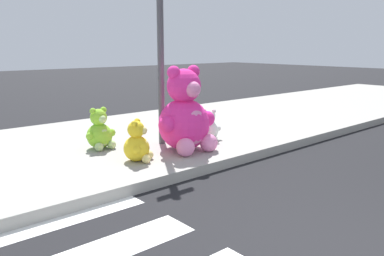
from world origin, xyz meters
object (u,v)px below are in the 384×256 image
sign_pole (161,43)px  plush_pink_large (185,117)px  plush_yellow (138,145)px  plush_lime (100,132)px  plush_white (209,127)px  plush_brown (176,121)px

sign_pole → plush_pink_large: (0.04, -0.59, -1.16)m
plush_yellow → plush_lime: size_ratio=0.91×
plush_yellow → plush_lime: (-0.08, 1.01, 0.02)m
sign_pole → plush_white: bearing=-20.5°
plush_lime → plush_yellow: bearing=-85.5°
sign_pole → plush_white: 1.71m
plush_pink_large → plush_white: plush_pink_large is taller
plush_white → plush_yellow: bearing=-169.7°
plush_pink_large → plush_yellow: plush_pink_large is taller
sign_pole → plush_white: sign_pole is taller
plush_pink_large → plush_white: bearing=19.8°
sign_pole → plush_lime: size_ratio=4.72×
plush_white → plush_pink_large: bearing=-160.2°
plush_pink_large → plush_lime: (-1.00, 0.98, -0.27)m
sign_pole → plush_lime: bearing=158.0°
sign_pole → plush_lime: (-0.97, 0.39, -1.43)m
plush_brown → plush_pink_large: bearing=-120.7°
plush_yellow → plush_white: size_ratio=1.11×
sign_pole → plush_brown: sign_pole is taller
plush_pink_large → plush_brown: size_ratio=2.32×
plush_lime → sign_pole: bearing=-22.0°
plush_brown → plush_white: 0.79m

